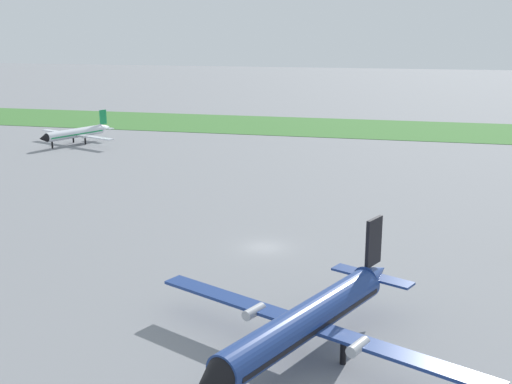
{
  "coord_description": "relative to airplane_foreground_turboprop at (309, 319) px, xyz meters",
  "views": [
    {
      "loc": [
        13.1,
        -59.39,
        21.51
      ],
      "look_at": [
        -3.27,
        10.25,
        3.0
      ],
      "focal_mm": 44.6,
      "sensor_mm": 36.0,
      "label": 1
    }
  ],
  "objects": [
    {
      "name": "grass_taxiway_strip",
      "position": [
        -7.65,
        102.32,
        -2.77
      ],
      "size": [
        360.0,
        28.0,
        0.08
      ],
      "primitive_type": "cube",
      "color": "#3D7533",
      "rests_on": "ground_plane"
    },
    {
      "name": "ground_plane",
      "position": [
        -7.65,
        20.97,
        -2.81
      ],
      "size": [
        600.0,
        600.0,
        0.0
      ],
      "primitive_type": "plane",
      "color": "gray"
    },
    {
      "name": "airplane_taxiing_turboprop",
      "position": [
        -55.29,
        70.44,
        -0.67
      ],
      "size": [
        18.45,
        16.0,
        5.84
      ],
      "rotation": [
        0.0,
        0.0,
        4.32
      ],
      "color": "silver",
      "rests_on": "ground_plane"
    },
    {
      "name": "airplane_foreground_turboprop",
      "position": [
        0.0,
        0.0,
        0.0
      ],
      "size": [
        23.92,
        20.78,
        7.68
      ],
      "rotation": [
        0.0,
        0.0,
        4.28
      ],
      "color": "navy",
      "rests_on": "ground_plane"
    }
  ]
}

